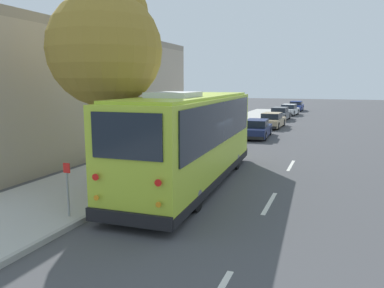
% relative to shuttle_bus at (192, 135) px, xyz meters
% --- Properties ---
extents(ground_plane, '(160.00, 160.00, 0.00)m').
position_rel_shuttle_bus_xyz_m(ground_plane, '(0.29, -0.23, -1.93)').
color(ground_plane, '#474749').
extents(sidewalk_slab, '(80.00, 4.08, 0.15)m').
position_rel_shuttle_bus_xyz_m(sidewalk_slab, '(0.29, 3.53, -1.85)').
color(sidewalk_slab, '#B2AFA8').
rests_on(sidewalk_slab, ground).
extents(curb_strip, '(80.00, 0.14, 0.15)m').
position_rel_shuttle_bus_xyz_m(curb_strip, '(0.29, 1.42, -1.85)').
color(curb_strip, '#9D9A94').
rests_on(curb_strip, ground).
extents(shuttle_bus, '(10.60, 3.14, 3.59)m').
position_rel_shuttle_bus_xyz_m(shuttle_bus, '(0.00, 0.00, 0.00)').
color(shuttle_bus, '#ADC633').
rests_on(shuttle_bus, ground).
extents(parked_sedan_navy, '(4.73, 1.90, 1.28)m').
position_rel_shuttle_bus_xyz_m(parked_sedan_navy, '(13.39, 0.17, -1.33)').
color(parked_sedan_navy, '#19234C').
rests_on(parked_sedan_navy, ground).
extents(parked_sedan_tan, '(4.69, 1.88, 1.30)m').
position_rel_shuttle_bus_xyz_m(parked_sedan_tan, '(19.68, 0.12, -1.32)').
color(parked_sedan_tan, tan).
rests_on(parked_sedan_tan, ground).
extents(parked_sedan_gray, '(4.62, 1.84, 1.33)m').
position_rel_shuttle_bus_xyz_m(parked_sedan_gray, '(26.80, 0.45, -1.31)').
color(parked_sedan_gray, slate).
rests_on(parked_sedan_gray, ground).
extents(parked_sedan_white, '(4.50, 2.06, 1.32)m').
position_rel_shuttle_bus_xyz_m(parked_sedan_white, '(33.04, 0.25, -1.31)').
color(parked_sedan_white, silver).
rests_on(parked_sedan_white, ground).
extents(parked_sedan_blue, '(4.69, 1.79, 1.33)m').
position_rel_shuttle_bus_xyz_m(parked_sedan_blue, '(40.46, 0.18, -1.30)').
color(parked_sedan_blue, navy).
rests_on(parked_sedan_blue, ground).
extents(street_tree, '(3.91, 3.91, 7.40)m').
position_rel_shuttle_bus_xyz_m(street_tree, '(-1.85, 2.42, 3.31)').
color(street_tree, brown).
rests_on(street_tree, sidewalk_slab).
extents(sign_post_near, '(0.06, 0.22, 1.54)m').
position_rel_shuttle_bus_xyz_m(sign_post_near, '(-4.91, 1.84, -0.98)').
color(sign_post_near, gray).
rests_on(sign_post_near, sidewalk_slab).
extents(sign_post_far, '(0.06, 0.22, 1.34)m').
position_rel_shuttle_bus_xyz_m(sign_post_far, '(-3.22, 1.84, -1.08)').
color(sign_post_far, gray).
rests_on(sign_post_far, sidewalk_slab).
extents(building_backdrop, '(19.38, 8.20, 6.66)m').
position_rel_shuttle_bus_xyz_m(building_backdrop, '(4.73, 10.36, 1.21)').
color(building_backdrop, tan).
rests_on(building_backdrop, ground).
extents(lane_stripe_mid, '(2.40, 0.14, 0.01)m').
position_rel_shuttle_bus_xyz_m(lane_stripe_mid, '(-1.24, -3.21, -1.92)').
color(lane_stripe_mid, silver).
rests_on(lane_stripe_mid, ground).
extents(lane_stripe_ahead, '(2.40, 0.14, 0.01)m').
position_rel_shuttle_bus_xyz_m(lane_stripe_ahead, '(4.76, -3.21, -1.92)').
color(lane_stripe_ahead, silver).
rests_on(lane_stripe_ahead, ground).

